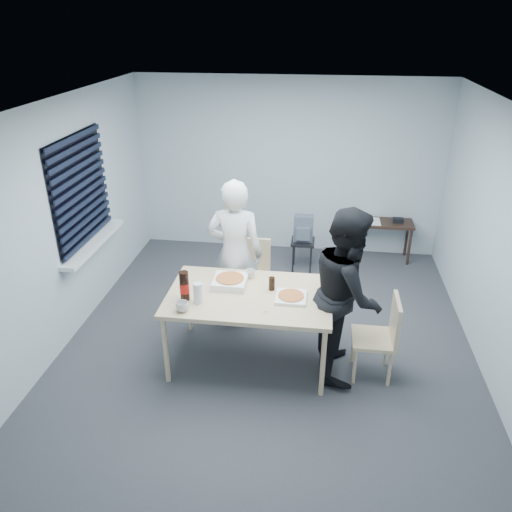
# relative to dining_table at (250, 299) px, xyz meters

# --- Properties ---
(room) EXTENTS (5.00, 5.00, 5.00)m
(room) POSITION_rel_dining_table_xyz_m (-2.03, 0.81, 0.69)
(room) COLOR #333338
(room) RESTS_ON ground
(dining_table) EXTENTS (1.65, 1.05, 0.80)m
(dining_table) POSITION_rel_dining_table_xyz_m (0.00, 0.00, 0.00)
(dining_table) COLOR beige
(dining_table) RESTS_ON ground
(chair_far) EXTENTS (0.42, 0.42, 0.89)m
(chair_far) POSITION_rel_dining_table_xyz_m (-0.12, 1.08, -0.23)
(chair_far) COLOR beige
(chair_far) RESTS_ON ground
(chair_right) EXTENTS (0.42, 0.42, 0.89)m
(chair_right) POSITION_rel_dining_table_xyz_m (1.34, -0.08, -0.23)
(chair_right) COLOR beige
(chair_right) RESTS_ON ground
(person_white) EXTENTS (0.65, 0.42, 1.77)m
(person_white) POSITION_rel_dining_table_xyz_m (-0.27, 0.73, 0.14)
(person_white) COLOR silver
(person_white) RESTS_ON ground
(person_black) EXTENTS (0.47, 0.86, 1.77)m
(person_black) POSITION_rel_dining_table_xyz_m (0.97, 0.00, 0.14)
(person_black) COLOR black
(person_black) RESTS_ON ground
(side_table) EXTENTS (0.89, 0.40, 0.59)m
(side_table) POSITION_rel_dining_table_xyz_m (1.59, 2.69, -0.23)
(side_table) COLOR #332219
(side_table) RESTS_ON ground
(stool) EXTENTS (0.33, 0.33, 0.46)m
(stool) POSITION_rel_dining_table_xyz_m (0.45, 2.16, -0.40)
(stool) COLOR black
(stool) RESTS_ON ground
(backpack) EXTENTS (0.27, 0.20, 0.38)m
(backpack) POSITION_rel_dining_table_xyz_m (0.45, 2.15, -0.10)
(backpack) COLOR #555863
(backpack) RESTS_ON stool
(pizza_box_a) EXTENTS (0.34, 0.34, 0.09)m
(pizza_box_a) POSITION_rel_dining_table_xyz_m (-0.23, 0.16, 0.10)
(pizza_box_a) COLOR white
(pizza_box_a) RESTS_ON dining_table
(pizza_box_b) EXTENTS (0.30, 0.30, 0.04)m
(pizza_box_b) POSITION_rel_dining_table_xyz_m (0.42, -0.04, 0.08)
(pizza_box_b) COLOR white
(pizza_box_b) RESTS_ON dining_table
(mug_a) EXTENTS (0.17, 0.17, 0.10)m
(mug_a) POSITION_rel_dining_table_xyz_m (-0.59, -0.40, 0.11)
(mug_a) COLOR silver
(mug_a) RESTS_ON dining_table
(mug_b) EXTENTS (0.10, 0.10, 0.09)m
(mug_b) POSITION_rel_dining_table_xyz_m (-0.04, 0.34, 0.10)
(mug_b) COLOR silver
(mug_b) RESTS_ON dining_table
(cola_glass) EXTENTS (0.08, 0.08, 0.14)m
(cola_glass) POSITION_rel_dining_table_xyz_m (0.21, 0.12, 0.13)
(cola_glass) COLOR black
(cola_glass) RESTS_ON dining_table
(soda_bottle) EXTENTS (0.10, 0.10, 0.31)m
(soda_bottle) POSITION_rel_dining_table_xyz_m (-0.61, -0.19, 0.21)
(soda_bottle) COLOR black
(soda_bottle) RESTS_ON dining_table
(plastic_cups) EXTENTS (0.10, 0.10, 0.21)m
(plastic_cups) POSITION_rel_dining_table_xyz_m (-0.47, -0.22, 0.16)
(plastic_cups) COLOR silver
(plastic_cups) RESTS_ON dining_table
(rubber_band) EXTENTS (0.06, 0.06, 0.00)m
(rubber_band) POSITION_rel_dining_table_xyz_m (0.20, -0.32, 0.06)
(rubber_band) COLOR red
(rubber_band) RESTS_ON dining_table
(papers) EXTENTS (0.32, 0.37, 0.01)m
(papers) POSITION_rel_dining_table_xyz_m (1.44, 2.68, -0.15)
(papers) COLOR white
(papers) RESTS_ON side_table
(black_box) EXTENTS (0.17, 0.14, 0.06)m
(black_box) POSITION_rel_dining_table_xyz_m (1.81, 2.70, -0.12)
(black_box) COLOR black
(black_box) RESTS_ON side_table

